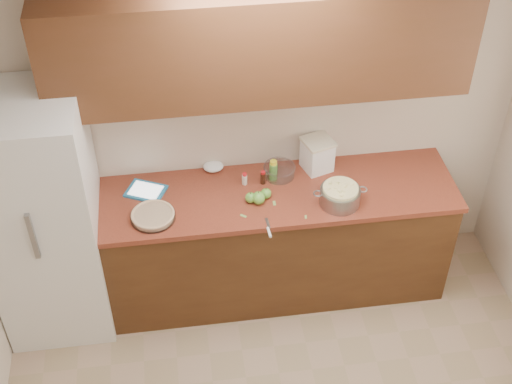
{
  "coord_description": "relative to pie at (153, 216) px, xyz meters",
  "views": [
    {
      "loc": [
        -0.55,
        -2.09,
        4.07
      ],
      "look_at": [
        -0.05,
        1.43,
        0.98
      ],
      "focal_mm": 50.0,
      "sensor_mm": 36.0,
      "label": 1
    }
  ],
  "objects": [
    {
      "name": "apple_center",
      "position": [
        0.75,
        0.1,
        0.01
      ],
      "size": [
        0.07,
        0.07,
        0.08
      ],
      "color": "#5EA137",
      "rests_on": "counter_run"
    },
    {
      "name": "paper_towel",
      "position": [
        0.43,
        0.44,
        0.01
      ],
      "size": [
        0.16,
        0.15,
        0.06
      ],
      "primitive_type": "ellipsoid",
      "rotation": [
        0.0,
        0.0,
        -0.23
      ],
      "color": "white",
      "rests_on": "counter_run"
    },
    {
      "name": "vanilla_bottle",
      "position": [
        0.75,
        0.25,
        0.02
      ],
      "size": [
        0.04,
        0.04,
        0.1
      ],
      "rotation": [
        0.0,
        0.0,
        -0.17
      ],
      "color": "black",
      "rests_on": "counter_run"
    },
    {
      "name": "colander",
      "position": [
        1.22,
        -0.02,
        0.04
      ],
      "size": [
        0.36,
        0.27,
        0.13
      ],
      "rotation": [
        0.0,
        0.0,
        0.37
      ],
      "color": "gray",
      "rests_on": "counter_run"
    },
    {
      "name": "pie",
      "position": [
        0.0,
        0.0,
        0.0
      ],
      "size": [
        0.29,
        0.29,
        0.05
      ],
      "rotation": [
        0.0,
        0.0,
        -0.34
      ],
      "color": "silver",
      "rests_on": "counter_run"
    },
    {
      "name": "fridge",
      "position": [
        -0.7,
        0.11,
        -0.04
      ],
      "size": [
        0.7,
        0.7,
        1.8
      ],
      "primitive_type": "cube",
      "color": "white",
      "rests_on": "ground"
    },
    {
      "name": "apple_front",
      "position": [
        0.7,
        0.05,
        0.02
      ],
      "size": [
        0.09,
        0.09,
        0.1
      ],
      "color": "#5EA137",
      "rests_on": "counter_run"
    },
    {
      "name": "apple_left",
      "position": [
        0.65,
        0.07,
        0.01
      ],
      "size": [
        0.07,
        0.07,
        0.08
      ],
      "color": "#5EA137",
      "rests_on": "counter_run"
    },
    {
      "name": "lemon_bottle",
      "position": [
        0.83,
        0.29,
        0.05
      ],
      "size": [
        0.06,
        0.06,
        0.15
      ],
      "rotation": [
        0.0,
        0.0,
        -0.31
      ],
      "color": "#4C8C38",
      "rests_on": "counter_run"
    },
    {
      "name": "paring_knife",
      "position": [
        0.72,
        -0.23,
        -0.02
      ],
      "size": [
        0.03,
        0.18,
        0.02
      ],
      "rotation": [
        0.0,
        0.0,
        0.06
      ],
      "color": "gray",
      "rests_on": "counter_run"
    },
    {
      "name": "room_shell",
      "position": [
        0.74,
        -1.33,
        0.36
      ],
      "size": [
        3.6,
        3.6,
        3.6
      ],
      "color": "tan",
      "rests_on": "ground"
    },
    {
      "name": "cinnamon_shaker",
      "position": [
        0.63,
        0.26,
        0.02
      ],
      "size": [
        0.04,
        0.04,
        0.09
      ],
      "rotation": [
        0.0,
        0.0,
        0.17
      ],
      "color": "beige",
      "rests_on": "counter_run"
    },
    {
      "name": "mixing_bowl",
      "position": [
        0.88,
        0.32,
        0.02
      ],
      "size": [
        0.22,
        0.22,
        0.08
      ],
      "rotation": [
        0.0,
        0.0,
        -0.04
      ],
      "color": "silver",
      "rests_on": "counter_run"
    },
    {
      "name": "flour_canister",
      "position": [
        1.15,
        0.36,
        0.1
      ],
      "size": [
        0.24,
        0.24,
        0.24
      ],
      "rotation": [
        0.0,
        0.0,
        0.31
      ],
      "color": "white",
      "rests_on": "counter_run"
    },
    {
      "name": "counter_run",
      "position": [
        0.74,
        0.15,
        -0.48
      ],
      "size": [
        2.64,
        0.68,
        0.92
      ],
      "color": "#4B2C15",
      "rests_on": "ground"
    },
    {
      "name": "peel_b",
      "position": [
        0.58,
        -0.06,
        -0.02
      ],
      "size": [
        0.05,
        0.04,
        0.0
      ],
      "primitive_type": "cube",
      "rotation": [
        0.0,
        0.0,
        -0.66
      ],
      "color": "#82A851",
      "rests_on": "counter_run"
    },
    {
      "name": "peel_a",
      "position": [
        0.8,
        0.04,
        -0.02
      ],
      "size": [
        0.02,
        0.05,
        0.0
      ],
      "primitive_type": "cube",
      "rotation": [
        0.0,
        0.0,
        1.53
      ],
      "color": "#82A851",
      "rests_on": "counter_run"
    },
    {
      "name": "upper_cabinets",
      "position": [
        0.74,
        0.3,
        1.01
      ],
      "size": [
        2.6,
        0.34,
        0.7
      ],
      "primitive_type": "cube",
      "color": "#4F2A18",
      "rests_on": "room_shell"
    },
    {
      "name": "peel_c",
      "position": [
        0.98,
        -0.13,
        -0.02
      ],
      "size": [
        0.02,
        0.03,
        0.0
      ],
      "primitive_type": "cube",
      "rotation": [
        0.0,
        0.0,
        1.41
      ],
      "color": "#82A851",
      "rests_on": "counter_run"
    },
    {
      "name": "tablet",
      "position": [
        -0.04,
        0.27,
        -0.02
      ],
      "size": [
        0.31,
        0.28,
        0.02
      ],
      "rotation": [
        0.0,
        0.0,
        -0.45
      ],
      "color": "teal",
      "rests_on": "counter_run"
    }
  ]
}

